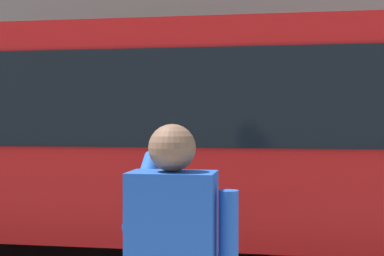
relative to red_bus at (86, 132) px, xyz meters
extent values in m
plane|color=#2B2B2D|center=(-1.34, -0.20, -1.68)|extent=(60.00, 60.00, 0.00)
cube|color=maroon|center=(-4.84, -6.40, 1.32)|extent=(4.40, 1.10, 0.24)
cube|color=red|center=(-0.02, -0.01, 0.02)|extent=(9.00, 2.50, 2.60)
cube|color=black|center=(-0.02, 1.25, 0.42)|extent=(7.60, 0.06, 1.10)
cylinder|color=black|center=(-3.02, -1.11, -1.18)|extent=(1.00, 0.28, 1.00)
cylinder|color=black|center=(-3.02, 1.09, -1.18)|extent=(1.00, 0.28, 1.00)
cube|color=#1E4CAD|center=(-2.16, 4.70, -0.38)|extent=(0.40, 0.24, 0.66)
sphere|color=brown|center=(-2.16, 4.70, 0.06)|extent=(0.22, 0.22, 0.22)
cylinder|color=#1E4CAD|center=(-2.42, 4.70, -0.42)|extent=(0.09, 0.09, 0.58)
cylinder|color=#1E4CAD|center=(-1.98, 4.54, -0.16)|extent=(0.09, 0.48, 0.37)
cube|color=black|center=(-2.06, 4.40, 0.04)|extent=(0.07, 0.01, 0.14)
camera|label=1|loc=(-2.65, 7.15, 0.19)|focal=51.00mm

